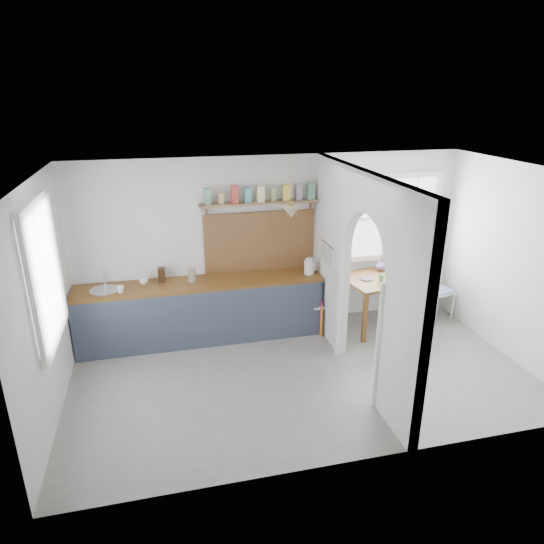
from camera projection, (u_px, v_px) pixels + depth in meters
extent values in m
cube|color=gray|center=(302.00, 375.00, 6.25)|extent=(5.80, 3.20, 0.01)
cube|color=silver|center=(307.00, 173.00, 5.33)|extent=(5.80, 3.20, 0.01)
cube|color=silver|center=(273.00, 243.00, 7.25)|extent=(5.80, 0.01, 2.60)
cube|color=silver|center=(357.00, 347.00, 4.34)|extent=(5.80, 0.01, 2.60)
cube|color=silver|center=(44.00, 306.00, 5.16)|extent=(0.01, 3.20, 2.60)
cube|color=silver|center=(513.00, 263.00, 6.43)|extent=(0.01, 3.20, 2.60)
cube|color=silver|center=(406.00, 319.00, 4.86)|extent=(0.12, 0.80, 2.60)
cube|color=silver|center=(331.00, 252.00, 6.86)|extent=(0.12, 1.20, 2.60)
cube|color=silver|center=(370.00, 220.00, 5.49)|extent=(0.12, 1.20, 1.05)
cube|color=brown|center=(201.00, 283.00, 6.88)|extent=(3.50, 0.60, 0.05)
cube|color=#3D434E|center=(204.00, 321.00, 6.78)|extent=(3.50, 0.03, 0.85)
cube|color=#402714|center=(202.00, 311.00, 7.08)|extent=(3.46, 0.45, 0.85)
cylinder|color=silver|center=(105.00, 291.00, 6.59)|extent=(0.40, 0.40, 0.02)
cube|color=brown|center=(260.00, 241.00, 7.16)|extent=(1.65, 0.03, 0.90)
cube|color=#82674B|center=(261.00, 203.00, 6.87)|extent=(1.75, 0.20, 0.03)
cube|color=#488260|center=(208.00, 198.00, 6.67)|extent=(0.09, 0.09, 0.18)
cube|color=#A88A49|center=(221.00, 197.00, 6.72)|extent=(0.09, 0.09, 0.18)
cube|color=#AA2A23|center=(234.00, 197.00, 6.76)|extent=(0.09, 0.09, 0.18)
cube|color=teal|center=(248.00, 196.00, 6.80)|extent=(0.09, 0.09, 0.18)
cube|color=#DBC688|center=(261.00, 195.00, 6.84)|extent=(0.09, 0.09, 0.18)
cube|color=olive|center=(273.00, 195.00, 6.88)|extent=(0.09, 0.09, 0.18)
cube|color=gold|center=(286.00, 194.00, 6.92)|extent=(0.09, 0.09, 0.18)
cube|color=slate|center=(298.00, 194.00, 6.96)|extent=(0.09, 0.09, 0.18)
cube|color=#488260|center=(311.00, 193.00, 7.00)|extent=(0.09, 0.09, 0.18)
cone|color=beige|center=(291.00, 212.00, 6.67)|extent=(0.26, 0.26, 0.16)
cylinder|color=silver|center=(328.00, 244.00, 6.69)|extent=(0.02, 0.50, 0.02)
imported|color=white|center=(120.00, 289.00, 6.49)|extent=(0.12, 0.12, 0.09)
imported|color=white|center=(144.00, 281.00, 6.77)|extent=(0.13, 0.13, 0.10)
cube|color=#402714|center=(162.00, 275.00, 6.86)|extent=(0.10, 0.13, 0.20)
cylinder|color=gray|center=(192.00, 275.00, 6.86)|extent=(0.13, 0.13, 0.18)
cube|color=#A43364|center=(321.00, 319.00, 7.16)|extent=(0.02, 0.03, 0.58)
cube|color=orange|center=(321.00, 321.00, 7.14)|extent=(0.02, 0.03, 0.50)
imported|color=white|center=(406.00, 276.00, 7.23)|extent=(0.44, 0.44, 0.08)
imported|color=#65A065|center=(381.00, 278.00, 7.16)|extent=(0.10, 0.10, 0.09)
cylinder|color=#2F2728|center=(366.00, 279.00, 7.22)|extent=(0.24, 0.24, 0.02)
imported|color=#6E4B79|center=(381.00, 265.00, 7.54)|extent=(0.20, 0.20, 0.17)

